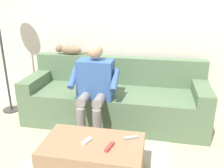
{
  "coord_description": "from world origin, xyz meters",
  "views": [
    {
      "loc": [
        -0.52,
        2.77,
        1.57
      ],
      "look_at": [
        0.0,
        0.07,
        0.58
      ],
      "focal_mm": 38.63,
      "sensor_mm": 36.0,
      "label": 1
    }
  ],
  "objects_px": {
    "remote_white": "(87,141)",
    "remote_red": "(110,147)",
    "cat_on_backrest": "(69,50)",
    "coffee_table": "(93,159)",
    "couch": "(115,100)",
    "person_solo_seated": "(94,85)",
    "remote_gray": "(131,138)"
  },
  "relations": [
    {
      "from": "couch",
      "to": "cat_on_backrest",
      "type": "distance_m",
      "value": 0.96
    },
    {
      "from": "couch",
      "to": "remote_gray",
      "type": "distance_m",
      "value": 1.03
    },
    {
      "from": "cat_on_backrest",
      "to": "remote_white",
      "type": "xyz_separation_m",
      "value": [
        -0.66,
        1.38,
        -0.52
      ]
    },
    {
      "from": "coffee_table",
      "to": "person_solo_seated",
      "type": "distance_m",
      "value": 0.88
    },
    {
      "from": "remote_red",
      "to": "cat_on_backrest",
      "type": "bearing_deg",
      "value": 46.37
    },
    {
      "from": "remote_white",
      "to": "remote_red",
      "type": "relative_size",
      "value": 0.82
    },
    {
      "from": "person_solo_seated",
      "to": "couch",
      "type": "bearing_deg",
      "value": -115.31
    },
    {
      "from": "couch",
      "to": "person_solo_seated",
      "type": "relative_size",
      "value": 2.12
    },
    {
      "from": "coffee_table",
      "to": "remote_red",
      "type": "relative_size",
      "value": 6.55
    },
    {
      "from": "remote_white",
      "to": "coffee_table",
      "type": "bearing_deg",
      "value": 117.18
    },
    {
      "from": "person_solo_seated",
      "to": "remote_white",
      "type": "relative_size",
      "value": 9.71
    },
    {
      "from": "coffee_table",
      "to": "person_solo_seated",
      "type": "xyz_separation_m",
      "value": [
        0.17,
        -0.74,
        0.45
      ]
    },
    {
      "from": "coffee_table",
      "to": "remote_red",
      "type": "xyz_separation_m",
      "value": [
        -0.17,
        0.05,
        0.19
      ]
    },
    {
      "from": "coffee_table",
      "to": "remote_white",
      "type": "distance_m",
      "value": 0.19
    },
    {
      "from": "cat_on_backrest",
      "to": "couch",
      "type": "bearing_deg",
      "value": 159.19
    },
    {
      "from": "coffee_table",
      "to": "remote_red",
      "type": "distance_m",
      "value": 0.25
    },
    {
      "from": "coffee_table",
      "to": "remote_white",
      "type": "height_order",
      "value": "remote_white"
    },
    {
      "from": "remote_white",
      "to": "remote_gray",
      "type": "relative_size",
      "value": 0.84
    },
    {
      "from": "cat_on_backrest",
      "to": "coffee_table",
      "type": "bearing_deg",
      "value": 117.25
    },
    {
      "from": "couch",
      "to": "person_solo_seated",
      "type": "height_order",
      "value": "person_solo_seated"
    },
    {
      "from": "cat_on_backrest",
      "to": "remote_white",
      "type": "height_order",
      "value": "cat_on_backrest"
    },
    {
      "from": "remote_white",
      "to": "person_solo_seated",
      "type": "bearing_deg",
      "value": -147.17
    },
    {
      "from": "remote_gray",
      "to": "cat_on_backrest",
      "type": "bearing_deg",
      "value": 103.26
    },
    {
      "from": "person_solo_seated",
      "to": "remote_red",
      "type": "bearing_deg",
      "value": 113.24
    },
    {
      "from": "remote_white",
      "to": "remote_gray",
      "type": "bearing_deg",
      "value": 133.11
    },
    {
      "from": "cat_on_backrest",
      "to": "remote_red",
      "type": "xyz_separation_m",
      "value": [
        -0.87,
        1.42,
        -0.52
      ]
    },
    {
      "from": "couch",
      "to": "remote_white",
      "type": "distance_m",
      "value": 1.11
    },
    {
      "from": "couch",
      "to": "coffee_table",
      "type": "distance_m",
      "value": 1.11
    },
    {
      "from": "remote_red",
      "to": "remote_gray",
      "type": "height_order",
      "value": "remote_red"
    },
    {
      "from": "cat_on_backrest",
      "to": "remote_red",
      "type": "distance_m",
      "value": 1.75
    },
    {
      "from": "couch",
      "to": "cat_on_backrest",
      "type": "bearing_deg",
      "value": -20.81
    },
    {
      "from": "cat_on_backrest",
      "to": "remote_gray",
      "type": "distance_m",
      "value": 1.7
    }
  ]
}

